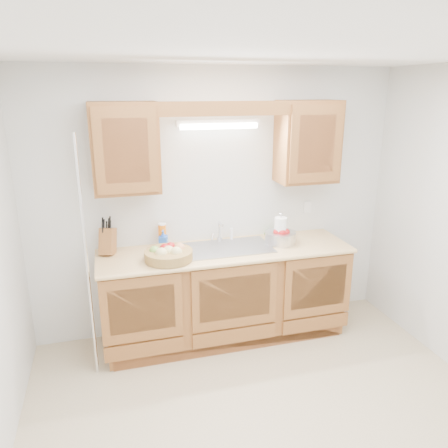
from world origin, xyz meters
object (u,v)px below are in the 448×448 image
object	(u,v)px
fruit_basket	(169,254)
apple_bowl	(281,237)
paper_towel	(280,231)
knife_block	(108,241)

from	to	relation	value
fruit_basket	apple_bowl	xyz separation A→B (m)	(1.08, 0.14, 0.01)
paper_towel	knife_block	bearing A→B (deg)	174.61
knife_block	apple_bowl	bearing A→B (deg)	15.08
apple_bowl	paper_towel	bearing A→B (deg)	93.30
fruit_basket	paper_towel	world-z (taller)	paper_towel
knife_block	paper_towel	bearing A→B (deg)	15.39
knife_block	paper_towel	world-z (taller)	knife_block
fruit_basket	apple_bowl	world-z (taller)	apple_bowl
fruit_basket	knife_block	bearing A→B (deg)	149.08
knife_block	fruit_basket	bearing A→B (deg)	-10.14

